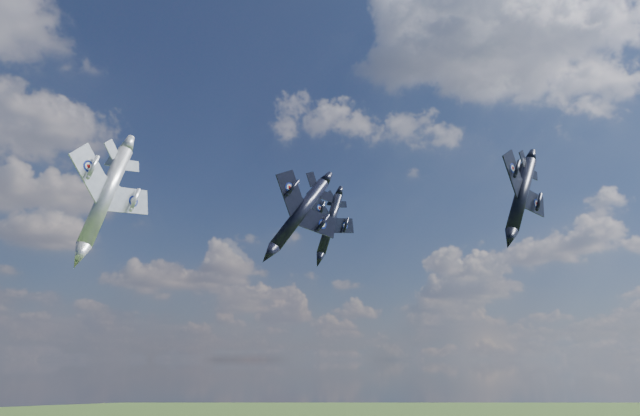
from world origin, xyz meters
TOP-DOWN VIEW (x-y plane):
  - jet_lead_navy at (-3.83, 7.54)m, footprint 9.60×13.49m
  - jet_right_navy at (21.81, 0.30)m, footprint 13.85×17.25m
  - jet_high_navy at (12.74, 26.12)m, footprint 11.31×14.20m
  - jet_left_silver at (-19.71, 20.80)m, footprint 18.20×20.30m

SIDE VIEW (x-z plane):
  - jet_lead_navy at x=-3.83m, z-range 76.97..84.95m
  - jet_left_silver at x=-19.71m, z-range 79.71..87.16m
  - jet_right_navy at x=21.81m, z-range 80.90..89.42m
  - jet_high_navy at x=12.74m, z-range 82.32..88.17m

